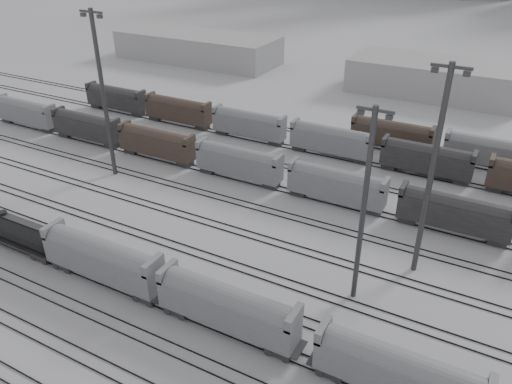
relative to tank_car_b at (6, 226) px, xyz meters
The scene contains 13 objects.
ground 26.69m from the tank_car_b, ahead, with size 900.00×900.00×0.00m, color silver.
tracks 31.36m from the tank_car_b, 31.88° to the left, with size 220.00×71.50×0.16m.
tank_car_b is the anchor object (origin of this frame).
hopper_car_a 17.03m from the tank_car_b, ahead, with size 16.08×3.19×5.75m.
hopper_car_b 34.06m from the tank_car_b, ahead, with size 15.69×3.12×5.61m.
hopper_car_c 51.73m from the tank_car_b, ahead, with size 15.17×3.01×5.42m.
light_mast_b 25.50m from the tank_car_b, 95.40° to the left, with size 4.31×0.69×26.96m.
light_mast_c 46.41m from the tank_car_b, 14.89° to the left, with size 3.68×0.59×22.97m.
light_mast_d 53.99m from the tank_car_b, 22.25° to the left, with size 4.13×0.66×25.82m.
bg_string_near 46.40m from the tank_car_b, 41.92° to the left, with size 151.00×3.00×5.60m.
bg_string_mid 64.75m from the tank_car_b, 46.55° to the left, with size 151.00×3.00×5.60m.
warehouse_left 99.79m from the tank_car_b, 109.60° to the left, with size 50.00×18.00×8.00m, color #A6A7A9.
warehouse_mid 100.86m from the tank_car_b, 68.76° to the left, with size 40.00×18.00×8.00m, color #A6A7A9.
Camera 1 is at (28.73, -32.14, 38.33)m, focal length 35.00 mm.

